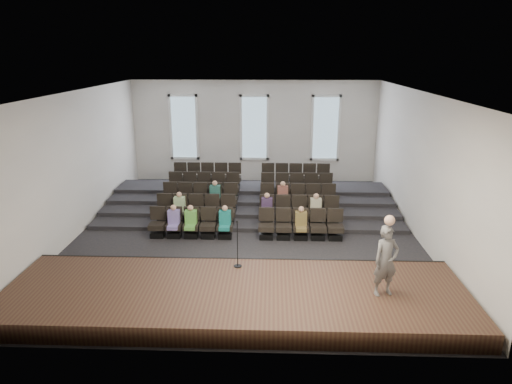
# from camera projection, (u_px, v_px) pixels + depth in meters

# --- Properties ---
(ground) EXTENTS (14.00, 14.00, 0.00)m
(ground) POSITION_uv_depth(u_px,v_px,m) (247.00, 232.00, 16.64)
(ground) COLOR black
(ground) RESTS_ON ground
(ceiling) EXTENTS (12.00, 14.00, 0.02)m
(ceiling) POSITION_uv_depth(u_px,v_px,m) (246.00, 92.00, 15.17)
(ceiling) COLOR white
(ceiling) RESTS_ON ground
(wall_back) EXTENTS (12.00, 0.04, 5.00)m
(wall_back) POSITION_uv_depth(u_px,v_px,m) (254.00, 132.00, 22.61)
(wall_back) COLOR silver
(wall_back) RESTS_ON ground
(wall_front) EXTENTS (12.00, 0.04, 5.00)m
(wall_front) POSITION_uv_depth(u_px,v_px,m) (226.00, 247.00, 9.20)
(wall_front) COLOR silver
(wall_front) RESTS_ON ground
(wall_left) EXTENTS (0.04, 14.00, 5.00)m
(wall_left) POSITION_uv_depth(u_px,v_px,m) (77.00, 164.00, 16.12)
(wall_left) COLOR silver
(wall_left) RESTS_ON ground
(wall_right) EXTENTS (0.04, 14.00, 5.00)m
(wall_right) POSITION_uv_depth(u_px,v_px,m) (421.00, 167.00, 15.70)
(wall_right) COLOR silver
(wall_right) RESTS_ON ground
(stage) EXTENTS (11.80, 3.60, 0.50)m
(stage) POSITION_uv_depth(u_px,v_px,m) (235.00, 297.00, 11.70)
(stage) COLOR #412C1B
(stage) RESTS_ON ground
(stage_lip) EXTENTS (11.80, 0.06, 0.52)m
(stage_lip) POSITION_uv_depth(u_px,v_px,m) (240.00, 266.00, 13.39)
(stage_lip) COLOR black
(stage_lip) RESTS_ON ground
(risers) EXTENTS (11.80, 4.80, 0.60)m
(risers) POSITION_uv_depth(u_px,v_px,m) (251.00, 200.00, 19.61)
(risers) COLOR black
(risers) RESTS_ON ground
(seating_rows) EXTENTS (6.80, 4.70, 1.67)m
(seating_rows) POSITION_uv_depth(u_px,v_px,m) (249.00, 201.00, 17.91)
(seating_rows) COLOR black
(seating_rows) RESTS_ON ground
(windows) EXTENTS (8.44, 0.10, 3.24)m
(windows) POSITION_uv_depth(u_px,v_px,m) (254.00, 128.00, 22.49)
(windows) COLOR white
(windows) RESTS_ON wall_back
(audience) EXTENTS (5.45, 2.64, 1.10)m
(audience) POSITION_uv_depth(u_px,v_px,m) (239.00, 209.00, 16.63)
(audience) COLOR #5BA843
(audience) RESTS_ON seating_rows
(speaker) EXTENTS (0.76, 0.62, 1.80)m
(speaker) POSITION_uv_depth(u_px,v_px,m) (386.00, 261.00, 11.11)
(speaker) COLOR #575452
(speaker) RESTS_ON stage
(mic_stand) EXTENTS (0.23, 0.23, 1.37)m
(mic_stand) POSITION_uv_depth(u_px,v_px,m) (238.00, 253.00, 12.71)
(mic_stand) COLOR black
(mic_stand) RESTS_ON stage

